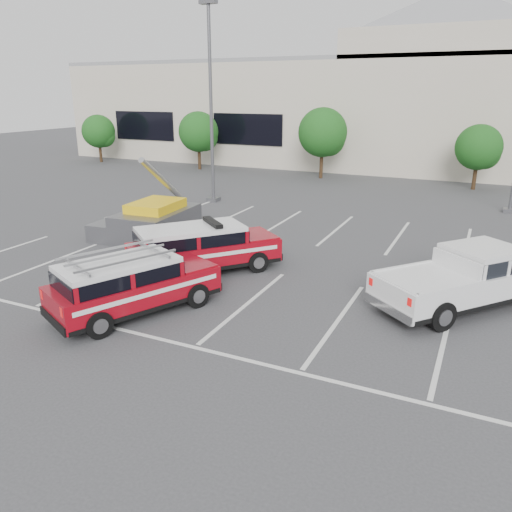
% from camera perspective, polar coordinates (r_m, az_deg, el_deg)
% --- Properties ---
extents(ground, '(120.00, 120.00, 0.00)m').
position_cam_1_polar(ground, '(14.52, -1.04, -5.53)').
color(ground, '#39393C').
rests_on(ground, ground).
extents(stall_markings, '(23.00, 15.00, 0.01)m').
position_cam_1_polar(stall_markings, '(18.38, 5.17, -0.35)').
color(stall_markings, silver).
rests_on(stall_markings, ground).
extents(convention_building, '(60.00, 16.99, 13.20)m').
position_cam_1_polar(convention_building, '(44.14, 18.53, 15.94)').
color(convention_building, beige).
rests_on(convention_building, ground).
extents(tree_far_left, '(2.77, 2.77, 3.99)m').
position_cam_1_polar(tree_far_left, '(45.96, -17.43, 13.32)').
color(tree_far_left, '#3F2B19').
rests_on(tree_far_left, ground).
extents(tree_left, '(3.07, 3.07, 4.42)m').
position_cam_1_polar(tree_left, '(39.93, -6.44, 13.77)').
color(tree_left, '#3F2B19').
rests_on(tree_left, ground).
extents(tree_mid_left, '(3.37, 3.37, 4.85)m').
position_cam_1_polar(tree_mid_left, '(35.73, 7.77, 13.63)').
color(tree_mid_left, '#3F2B19').
rests_on(tree_mid_left, ground).
extents(tree_mid_right, '(2.77, 2.77, 3.99)m').
position_cam_1_polar(tree_mid_right, '(34.12, 24.23, 11.10)').
color(tree_mid_right, '#3F2B19').
rests_on(tree_mid_right, ground).
extents(light_pole_left, '(0.90, 0.60, 10.24)m').
position_cam_1_polar(light_pole_left, '(27.65, -5.17, 16.84)').
color(light_pole_left, '#59595E').
rests_on(light_pole_left, ground).
extents(fire_chief_suv, '(4.61, 4.98, 1.75)m').
position_cam_1_polar(fire_chief_suv, '(16.96, -6.22, 0.53)').
color(fire_chief_suv, maroon).
rests_on(fire_chief_suv, ground).
extents(white_pickup, '(5.03, 5.51, 1.71)m').
position_cam_1_polar(white_pickup, '(15.42, 23.10, -2.88)').
color(white_pickup, silver).
rests_on(white_pickup, ground).
extents(ladder_suv, '(3.52, 4.87, 1.79)m').
position_cam_1_polar(ladder_suv, '(14.14, -13.97, -3.62)').
color(ladder_suv, maroon).
rests_on(ladder_suv, ground).
extents(utility_rig, '(3.43, 4.20, 3.43)m').
position_cam_1_polar(utility_rig, '(21.43, -11.68, 3.94)').
color(utility_rig, '#59595E').
rests_on(utility_rig, ground).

